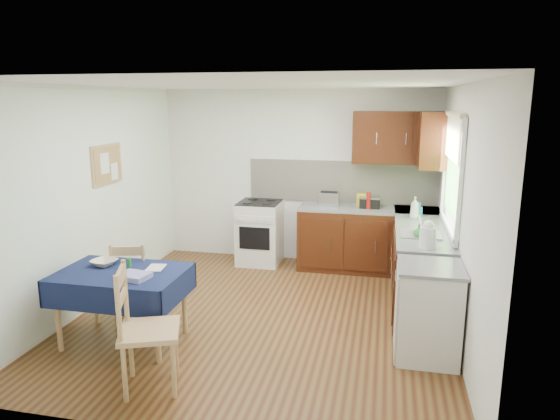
% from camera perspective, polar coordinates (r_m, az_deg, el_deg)
% --- Properties ---
extents(floor, '(4.20, 4.20, 0.00)m').
position_cam_1_polar(floor, '(5.67, -1.92, -11.95)').
color(floor, '#482513').
rests_on(floor, ground).
extents(ceiling, '(4.00, 4.20, 0.02)m').
position_cam_1_polar(ceiling, '(5.17, -2.12, 14.20)').
color(ceiling, white).
rests_on(ceiling, wall_back).
extents(wall_back, '(4.00, 0.02, 2.50)m').
position_cam_1_polar(wall_back, '(7.30, 2.02, 3.83)').
color(wall_back, white).
rests_on(wall_back, ground).
extents(wall_front, '(4.00, 0.02, 2.50)m').
position_cam_1_polar(wall_front, '(3.35, -10.87, -6.74)').
color(wall_front, white).
rests_on(wall_front, ground).
extents(wall_left, '(0.02, 4.20, 2.50)m').
position_cam_1_polar(wall_left, '(6.08, -20.62, 1.30)').
color(wall_left, white).
rests_on(wall_left, ground).
extents(wall_right, '(0.02, 4.20, 2.50)m').
position_cam_1_polar(wall_right, '(5.18, 19.98, -0.48)').
color(wall_right, white).
rests_on(wall_right, ground).
extents(base_cabinets, '(1.90, 2.30, 0.86)m').
position_cam_1_polar(base_cabinets, '(6.55, 12.44, -4.83)').
color(base_cabinets, black).
rests_on(base_cabinets, ground).
extents(worktop_back, '(1.90, 0.60, 0.04)m').
position_cam_1_polar(worktop_back, '(6.97, 10.09, 0.13)').
color(worktop_back, slate).
rests_on(worktop_back, base_cabinets).
extents(worktop_right, '(0.60, 1.70, 0.04)m').
position_cam_1_polar(worktop_right, '(5.86, 16.00, -2.49)').
color(worktop_right, slate).
rests_on(worktop_right, base_cabinets).
extents(worktop_corner, '(0.60, 0.60, 0.04)m').
position_cam_1_polar(worktop_corner, '(6.98, 15.42, -0.11)').
color(worktop_corner, slate).
rests_on(worktop_corner, base_cabinets).
extents(splashback, '(2.70, 0.02, 0.60)m').
position_cam_1_polar(splashback, '(7.21, 7.09, 3.23)').
color(splashback, beige).
rests_on(splashback, wall_back).
extents(upper_cabinets, '(1.20, 0.85, 0.70)m').
position_cam_1_polar(upper_cabinets, '(6.83, 14.42, 7.92)').
color(upper_cabinets, black).
rests_on(upper_cabinets, wall_back).
extents(stove, '(0.60, 0.61, 0.92)m').
position_cam_1_polar(stove, '(7.28, -2.33, -2.56)').
color(stove, silver).
rests_on(stove, ground).
extents(window, '(0.04, 1.48, 1.26)m').
position_cam_1_polar(window, '(5.79, 19.11, 4.91)').
color(window, '#315B25').
rests_on(window, wall_right).
extents(fridge, '(0.58, 0.60, 0.89)m').
position_cam_1_polar(fridge, '(4.86, 16.55, -11.08)').
color(fridge, silver).
rests_on(fridge, ground).
extents(corkboard, '(0.04, 0.62, 0.47)m').
position_cam_1_polar(corkboard, '(6.26, -19.17, 4.95)').
color(corkboard, tan).
rests_on(corkboard, wall_left).
extents(dining_table, '(1.21, 0.82, 0.73)m').
position_cam_1_polar(dining_table, '(5.10, -17.65, -7.81)').
color(dining_table, '#0E1239').
rests_on(dining_table, ground).
extents(chair_far, '(0.49, 0.49, 0.90)m').
position_cam_1_polar(chair_far, '(5.58, -16.55, -7.64)').
color(chair_far, tan).
rests_on(chair_far, ground).
extents(chair_near, '(0.60, 0.60, 1.06)m').
position_cam_1_polar(chair_near, '(4.30, -15.44, -12.54)').
color(chair_near, tan).
rests_on(chair_near, ground).
extents(toaster, '(0.27, 0.17, 0.21)m').
position_cam_1_polar(toaster, '(6.98, 5.63, 1.26)').
color(toaster, '#AEAFB3').
rests_on(toaster, worktop_back).
extents(sandwich_press, '(0.27, 0.24, 0.16)m').
position_cam_1_polar(sandwich_press, '(6.95, 10.23, 0.92)').
color(sandwich_press, black).
rests_on(sandwich_press, worktop_back).
extents(sauce_bottle, '(0.05, 0.05, 0.23)m').
position_cam_1_polar(sauce_bottle, '(6.83, 10.08, 1.06)').
color(sauce_bottle, '#AE140D').
rests_on(sauce_bottle, worktop_back).
extents(yellow_packet, '(0.16, 0.13, 0.18)m').
position_cam_1_polar(yellow_packet, '(7.03, 9.28, 1.17)').
color(yellow_packet, gold).
rests_on(yellow_packet, worktop_back).
extents(dish_rack, '(0.43, 0.33, 0.20)m').
position_cam_1_polar(dish_rack, '(5.63, 15.79, -2.63)').
color(dish_rack, gray).
rests_on(dish_rack, worktop_right).
extents(kettle, '(0.17, 0.17, 0.28)m').
position_cam_1_polar(kettle, '(5.17, 16.56, -2.82)').
color(kettle, silver).
rests_on(kettle, worktop_right).
extents(cup, '(0.16, 0.16, 0.10)m').
position_cam_1_polar(cup, '(6.90, 15.27, 0.37)').
color(cup, white).
rests_on(cup, worktop_back).
extents(soap_bottle_a, '(0.12, 0.12, 0.27)m').
position_cam_1_polar(soap_bottle_a, '(6.42, 15.13, 0.27)').
color(soap_bottle_a, silver).
rests_on(soap_bottle_a, worktop_right).
extents(soap_bottle_b, '(0.09, 0.09, 0.18)m').
position_cam_1_polar(soap_bottle_b, '(6.56, 15.56, 0.10)').
color(soap_bottle_b, '#217FC5').
rests_on(soap_bottle_b, worktop_right).
extents(soap_bottle_c, '(0.13, 0.13, 0.15)m').
position_cam_1_polar(soap_bottle_c, '(5.51, 15.63, -2.37)').
color(soap_bottle_c, '#25892A').
rests_on(soap_bottle_c, worktop_right).
extents(plate_bowl, '(0.29, 0.29, 0.06)m').
position_cam_1_polar(plate_bowl, '(5.29, -19.46, -5.68)').
color(plate_bowl, beige).
rests_on(plate_bowl, dining_table).
extents(book, '(0.19, 0.24, 0.02)m').
position_cam_1_polar(book, '(5.07, -14.89, -6.42)').
color(book, white).
rests_on(book, dining_table).
extents(spice_jar, '(0.04, 0.04, 0.09)m').
position_cam_1_polar(spice_jar, '(5.18, -16.86, -5.73)').
color(spice_jar, '#238031').
rests_on(spice_jar, dining_table).
extents(tea_towel, '(0.31, 0.26, 0.05)m').
position_cam_1_polar(tea_towel, '(4.83, -16.34, -7.26)').
color(tea_towel, '#2A2E9C').
rests_on(tea_towel, dining_table).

